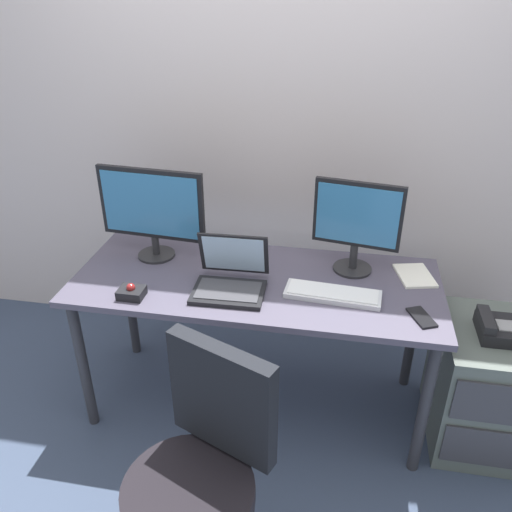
% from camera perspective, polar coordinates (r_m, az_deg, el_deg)
% --- Properties ---
extents(ground_plane, '(8.00, 8.00, 0.00)m').
position_cam_1_polar(ground_plane, '(2.82, 0.00, -15.62)').
color(ground_plane, '#3A475F').
extents(back_wall, '(6.00, 0.10, 2.80)m').
position_cam_1_polar(back_wall, '(2.76, 2.67, 16.75)').
color(back_wall, beige).
rests_on(back_wall, ground).
extents(desk, '(1.66, 0.68, 0.75)m').
position_cam_1_polar(desk, '(2.40, 0.00, -4.18)').
color(desk, '#4B4657').
rests_on(desk, ground).
extents(file_cabinet, '(0.42, 0.53, 0.60)m').
position_cam_1_polar(file_cabinet, '(2.67, 23.59, -12.87)').
color(file_cabinet, '#566059').
rests_on(file_cabinet, ground).
extents(desk_phone, '(0.17, 0.20, 0.09)m').
position_cam_1_polar(desk_phone, '(2.46, 24.98, -7.21)').
color(desk_phone, black).
rests_on(desk_phone, file_cabinet).
extents(office_chair, '(0.53, 0.55, 0.94)m').
position_cam_1_polar(office_chair, '(1.94, -6.10, -24.13)').
color(office_chair, black).
rests_on(office_chair, ground).
extents(monitor_main, '(0.52, 0.18, 0.45)m').
position_cam_1_polar(monitor_main, '(2.49, -11.40, 5.12)').
color(monitor_main, '#262628').
rests_on(monitor_main, desk).
extents(monitor_side, '(0.39, 0.18, 0.43)m').
position_cam_1_polar(monitor_side, '(2.36, 11.04, 3.71)').
color(monitor_side, '#262628').
rests_on(monitor_side, desk).
extents(keyboard, '(0.42, 0.17, 0.03)m').
position_cam_1_polar(keyboard, '(2.26, 8.43, -4.13)').
color(keyboard, silver).
rests_on(keyboard, desk).
extents(laptop, '(0.32, 0.30, 0.23)m').
position_cam_1_polar(laptop, '(2.27, -2.83, -2.41)').
color(laptop, black).
rests_on(laptop, desk).
extents(trackball_mouse, '(0.11, 0.09, 0.07)m').
position_cam_1_polar(trackball_mouse, '(2.29, -13.54, -3.88)').
color(trackball_mouse, black).
rests_on(trackball_mouse, desk).
extents(coffee_mug, '(0.10, 0.09, 0.09)m').
position_cam_1_polar(coffee_mug, '(2.51, -1.40, 0.64)').
color(coffee_mug, '#2E538C').
rests_on(coffee_mug, desk).
extents(paper_notepad, '(0.19, 0.24, 0.01)m').
position_cam_1_polar(paper_notepad, '(2.48, 17.06, -2.08)').
color(paper_notepad, white).
rests_on(paper_notepad, desk).
extents(cell_phone, '(0.12, 0.16, 0.01)m').
position_cam_1_polar(cell_phone, '(2.21, 17.75, -6.45)').
color(cell_phone, black).
rests_on(cell_phone, desk).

